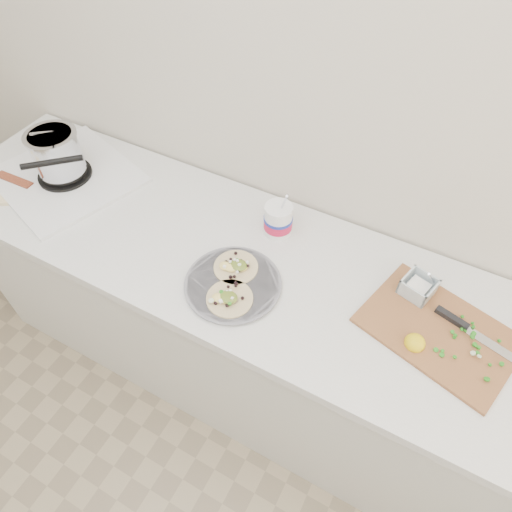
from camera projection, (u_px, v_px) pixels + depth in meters
The scene contains 6 objects.
counter at pixel (245, 323), 1.90m from camera, with size 2.44×0.66×0.90m.
stove at pixel (60, 162), 1.75m from camera, with size 0.63×0.60×0.24m.
taco_plate at pixel (233, 282), 1.45m from camera, with size 0.31×0.31×0.04m.
tub at pixel (279, 218), 1.57m from camera, with size 0.10×0.10×0.22m.
cutboard at pixel (439, 325), 1.35m from camera, with size 0.49×0.40×0.07m.
bacon_plate at pixel (15, 182), 1.79m from camera, with size 0.26×0.26×0.02m.
Camera 1 is at (0.52, 0.55, 2.08)m, focal length 32.00 mm.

